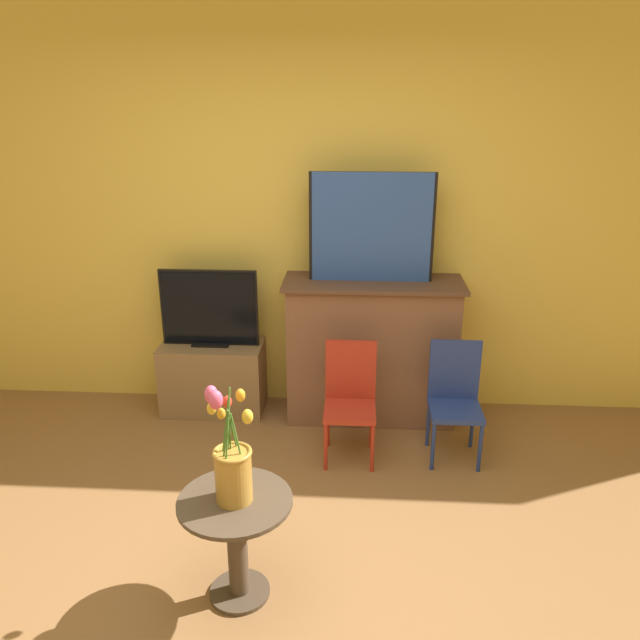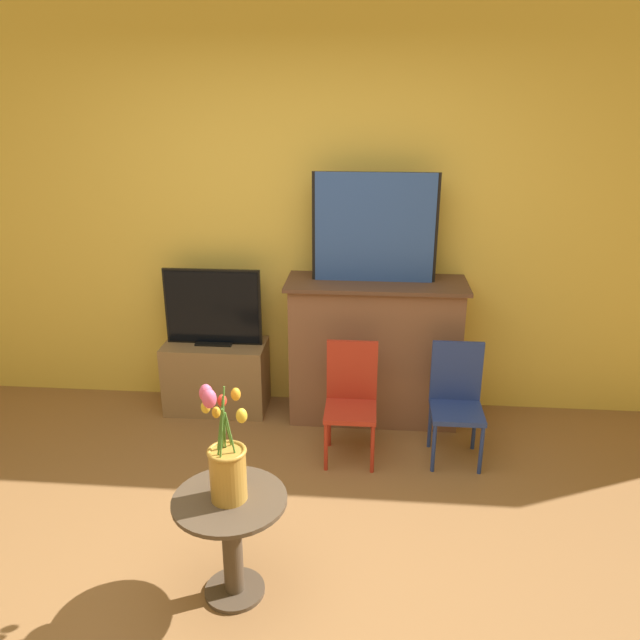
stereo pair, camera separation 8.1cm
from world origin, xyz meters
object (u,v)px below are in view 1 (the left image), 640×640
chair_blue (455,395)px  painting (372,228)px  tv_monitor (209,309)px  vase_tulips (232,464)px  chair_red (350,395)px

chair_blue → painting: bearing=137.8°
painting → tv_monitor: 1.23m
tv_monitor → vase_tulips: bearing=-74.2°
painting → tv_monitor: bearing=179.6°
tv_monitor → chair_blue: bearing=-16.8°
chair_red → chair_blue: same height
chair_red → chair_blue: size_ratio=1.00×
tv_monitor → vase_tulips: (0.49, -1.74, -0.08)m
painting → chair_blue: bearing=-42.2°
vase_tulips → painting: bearing=71.2°
chair_red → tv_monitor: bearing=151.5°
painting → vase_tulips: painting is taller
painting → chair_red: bearing=-102.2°
painting → chair_red: 1.07m
tv_monitor → chair_blue: (1.61, -0.49, -0.36)m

